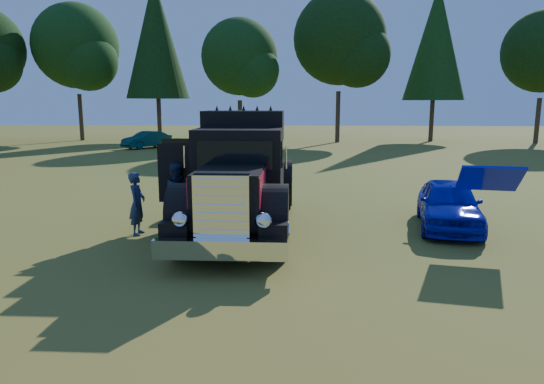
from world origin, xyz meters
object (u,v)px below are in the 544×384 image
(distant_teal_car, at_px, (147,140))
(diamond_t_truck, at_px, (240,181))
(hotrod_coupe, at_px, (449,204))
(spectator_far, at_px, (178,197))
(spectator_near, at_px, (137,204))

(distant_teal_car, bearing_deg, diamond_t_truck, -31.34)
(hotrod_coupe, bearing_deg, diamond_t_truck, -172.96)
(diamond_t_truck, relative_size, hotrod_coupe, 1.71)
(spectator_far, bearing_deg, distant_teal_car, 44.02)
(spectator_near, bearing_deg, hotrod_coupe, -82.27)
(diamond_t_truck, height_order, spectator_far, diamond_t_truck)
(distant_teal_car, bearing_deg, spectator_near, -37.22)
(spectator_near, relative_size, spectator_far, 0.89)
(diamond_t_truck, relative_size, spectator_far, 4.13)
(diamond_t_truck, bearing_deg, hotrod_coupe, 7.04)
(spectator_far, bearing_deg, spectator_near, 143.09)
(diamond_t_truck, bearing_deg, spectator_far, 176.96)
(spectator_far, xyz_separation_m, distant_teal_car, (-7.81, 22.49, -0.27))
(diamond_t_truck, height_order, spectator_near, diamond_t_truck)
(diamond_t_truck, xyz_separation_m, hotrod_coupe, (5.34, 0.66, -0.65))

